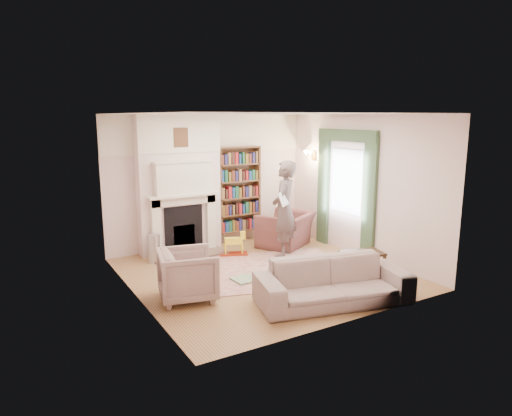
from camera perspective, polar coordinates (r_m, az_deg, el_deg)
floor at (r=8.23m, az=0.89°, el=-8.18°), size 4.50×4.50×0.00m
ceiling at (r=7.75m, az=0.95°, el=11.72°), size 4.50×4.50×0.00m
wall_back at (r=9.84m, az=-5.90°, el=3.41°), size 4.50×0.00×4.50m
wall_front at (r=6.10m, az=11.96°, el=-1.70°), size 4.50×0.00×4.50m
wall_left at (r=6.99m, az=-15.05°, el=-0.18°), size 0.00×4.50×4.50m
wall_right at (r=9.23m, az=12.97°, el=2.65°), size 0.00×4.50×4.50m
fireplace at (r=9.37m, az=-9.57°, el=2.84°), size 1.70×0.58×2.80m
bookcase at (r=10.04m, az=-2.19°, el=2.33°), size 1.00×0.24×1.85m
window at (r=9.50m, az=11.27°, el=3.27°), size 0.02×0.90×1.30m
curtain_left at (r=9.01m, az=13.98°, el=1.11°), size 0.07×0.32×2.40m
curtain_right at (r=10.04m, az=8.42°, el=2.36°), size 0.07×0.32×2.40m
pelmet at (r=9.39m, az=11.28°, el=8.88°), size 0.09×1.70×0.24m
wall_sconce at (r=10.17m, az=6.37°, el=6.50°), size 0.20×0.24×0.24m
rug at (r=8.40m, az=1.45°, el=-7.71°), size 3.26×2.83×0.01m
armchair_reading at (r=9.85m, az=3.72°, el=-2.70°), size 1.45×1.40×0.72m
armchair_left at (r=7.09m, az=-8.51°, el=-8.25°), size 1.01×1.00×0.77m
sofa at (r=6.97m, az=9.62°, el=-9.10°), size 2.43×1.43×0.67m
man_reading at (r=8.98m, az=3.53°, el=-0.15°), size 0.83×0.80×1.92m
newspaper at (r=8.69m, az=3.46°, el=1.17°), size 0.37×0.34×0.26m
coffee_table at (r=8.21m, az=13.09°, el=-6.88°), size 0.78×0.60×0.45m
paraffin_heater at (r=8.98m, az=-12.66°, el=-4.93°), size 0.27×0.27×0.55m
rocking_horse at (r=9.19m, az=-2.82°, el=-4.47°), size 0.60×0.42×0.49m
board_game at (r=7.87m, az=-1.43°, el=-8.91°), size 0.41×0.41×0.03m
game_box_lid at (r=7.61m, az=-5.83°, el=-9.58°), size 0.29×0.20×0.05m
comic_annuals at (r=8.07m, az=3.16°, el=-8.45°), size 0.43×0.61×0.02m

